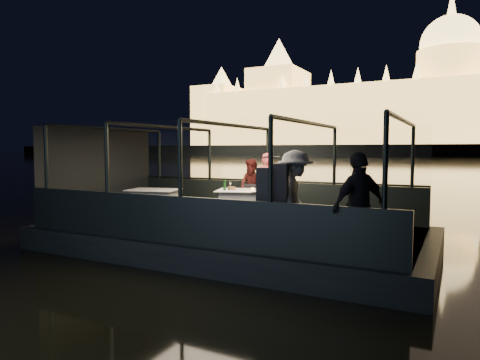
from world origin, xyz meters
The scene contains 29 objects.
river_water centered at (0.00, 80.00, 0.00)m, with size 500.00×500.00×0.00m, color black.
boat_hull centered at (0.00, 0.00, 0.00)m, with size 8.60×4.40×1.00m, color black.
boat_deck centered at (0.00, 0.00, 0.48)m, with size 8.00×4.00×0.04m, color black.
gunwale_port centered at (0.00, 2.00, 0.95)m, with size 8.00×0.08×0.90m, color black.
gunwale_starboard centered at (0.00, -2.00, 0.95)m, with size 8.00×0.08×0.90m, color black.
cabin_glass_port centered at (0.00, 2.00, 2.10)m, with size 8.00×0.02×1.40m, color #99B2B2, non-canonical shape.
cabin_glass_starboard centered at (0.00, -2.00, 2.10)m, with size 8.00×0.02×1.40m, color #99B2B2, non-canonical shape.
cabin_roof_glass centered at (0.00, 0.00, 2.80)m, with size 8.00×4.00×0.02m, color #99B2B2, non-canonical shape.
end_wall_fore centered at (-4.00, 0.00, 1.65)m, with size 0.02×4.00×2.30m, color black, non-canonical shape.
end_wall_aft centered at (4.00, 0.00, 1.65)m, with size 0.02×4.00×2.30m, color black, non-canonical shape.
canopy_ribs centered at (0.00, 0.00, 1.65)m, with size 8.00×4.00×2.30m, color black, non-canonical shape.
embankment centered at (0.00, 210.00, 1.00)m, with size 400.00×140.00×6.00m, color #423D33.
parliament_building centered at (0.00, 175.00, 29.00)m, with size 220.00×32.00×60.00m, color #F2D18C, non-canonical shape.
dining_table_central centered at (-0.10, 0.96, 0.89)m, with size 1.45×1.05×0.77m, color silver.
dining_table_aft centered at (-2.72, 0.62, 0.89)m, with size 1.32×0.95×0.70m, color silver.
chair_port_left centered at (-0.34, 1.41, 0.95)m, with size 0.40×0.40×0.85m, color black.
chair_port_right centered at (0.31, 1.41, 0.95)m, with size 0.39×0.39×0.83m, color black.
coat_stand centered at (1.62, -1.54, 1.40)m, with size 0.47×0.37×1.68m, color black, non-canonical shape.
person_woman_coral centered at (0.14, 1.68, 1.25)m, with size 0.60×0.40×1.68m, color #CB4B4A.
person_man_maroon centered at (-0.31, 1.68, 1.25)m, with size 0.73×0.57×1.52m, color #451513.
passenger_stripe centered at (1.89, -1.07, 1.35)m, with size 1.14×0.64×1.76m, color silver.
passenger_dark centered at (3.17, -1.68, 1.35)m, with size 1.02×0.43×1.73m, color black.
wine_bottle centered at (-0.55, 0.64, 1.42)m, with size 0.07×0.07×0.31m, color #133413.
bread_basket centered at (-0.45, 0.82, 1.31)m, with size 0.19×0.19×0.07m, color brown.
amber_candle centered at (0.19, 0.69, 1.31)m, with size 0.05×0.05×0.08m, color #F8A23E.
plate_near centered at (0.29, 0.62, 1.27)m, with size 0.24×0.24×0.01m, color silver.
plate_far centered at (-0.30, 0.97, 1.27)m, with size 0.21×0.21×0.01m, color silver.
wine_glass_white centered at (-0.42, 0.69, 1.36)m, with size 0.07×0.07×0.20m, color silver, non-canonical shape.
wine_glass_red centered at (0.15, 1.05, 1.36)m, with size 0.07×0.07×0.21m, color white, non-canonical shape.
Camera 1 is at (4.56, -8.45, 2.26)m, focal length 32.00 mm.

